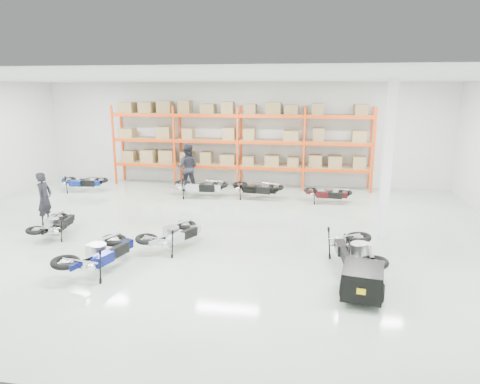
% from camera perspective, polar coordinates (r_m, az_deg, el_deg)
% --- Properties ---
extents(room, '(18.00, 18.00, 18.00)m').
position_cam_1_polar(room, '(12.39, -5.03, 4.39)').
color(room, '#B4C9B8').
rests_on(room, ground).
extents(pallet_rack, '(11.28, 0.98, 3.62)m').
position_cam_1_polar(pallet_rack, '(18.65, -0.12, 7.59)').
color(pallet_rack, '#F7430D').
rests_on(pallet_rack, ground).
extents(structural_column, '(0.25, 0.25, 4.50)m').
position_cam_1_polar(structural_column, '(12.69, 19.03, 3.91)').
color(structural_column, white).
rests_on(structural_column, ground).
extents(moto_blue_centre, '(1.42, 2.08, 1.23)m').
position_cam_1_polar(moto_blue_centre, '(10.68, -18.34, -7.09)').
color(moto_blue_centre, '#080F54').
rests_on(moto_blue_centre, ground).
extents(moto_silver_left, '(1.58, 1.95, 1.13)m').
position_cam_1_polar(moto_silver_left, '(11.66, -8.97, -5.03)').
color(moto_silver_left, '#AEAFB5').
rests_on(moto_silver_left, ground).
extents(moto_black_far_left, '(0.89, 1.63, 1.02)m').
position_cam_1_polar(moto_black_far_left, '(13.61, -23.52, -3.52)').
color(moto_black_far_left, black).
rests_on(moto_black_far_left, ground).
extents(moto_touring_right, '(1.16, 2.04, 1.27)m').
position_cam_1_polar(moto_touring_right, '(10.65, 15.14, -6.83)').
color(moto_touring_right, black).
rests_on(moto_touring_right, ground).
extents(trailer, '(0.94, 1.71, 0.70)m').
position_cam_1_polar(trailer, '(9.25, 16.02, -11.35)').
color(trailer, black).
rests_on(trailer, ground).
extents(moto_back_a, '(1.77, 0.95, 1.12)m').
position_cam_1_polar(moto_back_a, '(19.13, -20.28, 1.64)').
color(moto_back_a, navy).
rests_on(moto_back_a, ground).
extents(moto_back_b, '(1.89, 0.95, 1.22)m').
position_cam_1_polar(moto_back_b, '(17.05, -5.43, 1.23)').
color(moto_back_b, silver).
rests_on(moto_back_b, ground).
extents(moto_back_c, '(1.92, 1.18, 1.16)m').
position_cam_1_polar(moto_back_c, '(16.77, 2.18, 0.96)').
color(moto_back_c, black).
rests_on(moto_back_c, ground).
extents(moto_back_d, '(1.63, 0.92, 1.01)m').
position_cam_1_polar(moto_back_d, '(16.46, 11.59, 0.19)').
color(moto_back_d, '#380B0E').
rests_on(moto_back_d, ground).
extents(person_left, '(0.42, 0.62, 1.67)m').
position_cam_1_polar(person_left, '(14.91, -24.61, -0.77)').
color(person_left, black).
rests_on(person_left, ground).
extents(person_back, '(1.03, 0.84, 1.98)m').
position_cam_1_polar(person_back, '(18.11, -7.02, 3.25)').
color(person_back, black).
rests_on(person_back, ground).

